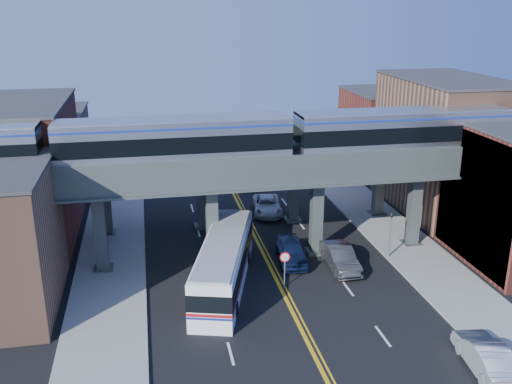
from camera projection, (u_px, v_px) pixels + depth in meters
The scene contains 19 objects.
ground at pixel (291, 309), 36.17m from camera, with size 120.00×120.00×0.00m, color black.
sidewalk_west at pixel (112, 258), 43.35m from camera, with size 5.00×70.00×0.16m, color gray.
sidewalk_east at pixel (394, 235), 47.57m from camera, with size 5.00×70.00×0.16m, color gray.
building_west_b at pixel (20, 172), 45.93m from camera, with size 8.00×14.00×11.00m, color brown.
building_west_c at pixel (47, 151), 58.50m from camera, with size 8.00×10.00×8.00m, color #855C45.
building_east_b at pixel (443, 145), 52.57m from camera, with size 8.00×14.00×12.00m, color #855C45.
building_east_c at pixel (385, 132), 65.14m from camera, with size 8.00×10.00×9.00m, color brown.
mural_panel at pixel (474, 204), 41.07m from camera, with size 0.10×9.50×9.50m, color #29AFB5.
elevated_viaduct_near at pixel (265, 176), 41.58m from camera, with size 52.00×3.60×7.40m.
elevated_viaduct_far at pixel (248, 153), 48.09m from camera, with size 52.00×3.60×7.40m.
transit_train at pixel (175, 141), 39.48m from camera, with size 49.88×3.13×3.65m.
stop_sign at pixel (285, 264), 38.47m from camera, with size 0.76×0.09×2.63m.
traffic_signal at pixel (390, 230), 42.72m from camera, with size 0.15×0.18×4.10m.
transit_bus at pixel (224, 264), 38.69m from camera, with size 6.07×12.72×3.20m.
car_lane_a at pixel (292, 251), 42.63m from camera, with size 2.05×5.09×1.73m, color #101B3B.
car_lane_b at pixel (340, 258), 41.57m from camera, with size 1.77×5.08×1.67m, color #2C2C2E.
car_lane_c at pixel (267, 205), 52.54m from camera, with size 2.47×5.35×1.49m, color silver.
car_lane_d at pixel (246, 177), 60.75m from camera, with size 2.28×5.61×1.63m, color #A1A2A6.
car_parked_curb at pixel (486, 356), 30.02m from camera, with size 1.77×5.08×1.68m, color #AEAFB3.
Camera 1 is at (-8.38, -30.92, 18.52)m, focal length 40.00 mm.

